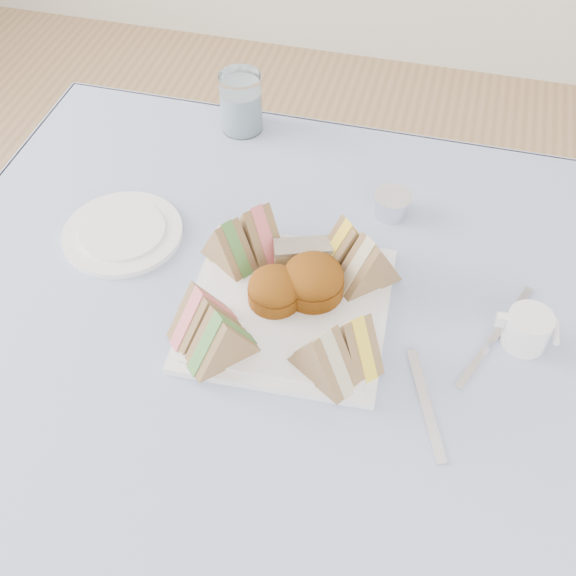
% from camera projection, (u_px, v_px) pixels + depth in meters
% --- Properties ---
extents(floor, '(4.00, 4.00, 0.00)m').
position_uv_depth(floor, '(263.00, 544.00, 1.56)').
color(floor, '#9E7751').
rests_on(floor, ground).
extents(table, '(0.90, 0.90, 0.74)m').
position_uv_depth(table, '(257.00, 463.00, 1.29)').
color(table, brown).
rests_on(table, floor).
extents(tablecloth, '(1.02, 1.02, 0.01)m').
position_uv_depth(tablecloth, '(249.00, 335.00, 1.01)').
color(tablecloth, '#A4B5D8').
rests_on(tablecloth, table).
extents(serving_plate, '(0.30, 0.30, 0.01)m').
position_uv_depth(serving_plate, '(288.00, 308.00, 1.03)').
color(serving_plate, white).
rests_on(serving_plate, tablecloth).
extents(sandwich_fl_a, '(0.10, 0.10, 0.09)m').
position_uv_depth(sandwich_fl_a, '(202.00, 311.00, 0.96)').
color(sandwich_fl_a, '#9B7D51').
rests_on(sandwich_fl_a, serving_plate).
extents(sandwich_fl_b, '(0.10, 0.10, 0.09)m').
position_uv_depth(sandwich_fl_b, '(221.00, 336.00, 0.93)').
color(sandwich_fl_b, '#9B7D51').
rests_on(sandwich_fl_b, serving_plate).
extents(sandwich_fr_a, '(0.09, 0.09, 0.08)m').
position_uv_depth(sandwich_fr_a, '(355.00, 337.00, 0.93)').
color(sandwich_fr_a, '#9B7D51').
rests_on(sandwich_fr_a, serving_plate).
extents(sandwich_fr_b, '(0.11, 0.09, 0.09)m').
position_uv_depth(sandwich_fr_b, '(324.00, 353.00, 0.91)').
color(sandwich_fr_b, '#9B7D51').
rests_on(sandwich_fr_b, serving_plate).
extents(sandwich_bl_a, '(0.10, 0.09, 0.08)m').
position_uv_depth(sandwich_bl_a, '(228.00, 242.00, 1.05)').
color(sandwich_bl_a, '#9B7D51').
rests_on(sandwich_bl_a, serving_plate).
extents(sandwich_bl_b, '(0.10, 0.10, 0.09)m').
position_uv_depth(sandwich_bl_b, '(257.00, 228.00, 1.07)').
color(sandwich_bl_b, '#9B7D51').
rests_on(sandwich_bl_b, serving_plate).
extents(sandwich_br_a, '(0.10, 0.10, 0.09)m').
position_uv_depth(sandwich_br_a, '(369.00, 261.00, 1.02)').
color(sandwich_br_a, '#9B7D51').
rests_on(sandwich_br_a, serving_plate).
extents(sandwich_br_b, '(0.10, 0.09, 0.08)m').
position_uv_depth(sandwich_br_b, '(347.00, 242.00, 1.05)').
color(sandwich_br_b, '#9B7D51').
rests_on(sandwich_br_b, serving_plate).
extents(scone_left, '(0.08, 0.08, 0.05)m').
position_uv_depth(scone_left, '(275.00, 289.00, 1.01)').
color(scone_left, '#823D0D').
rests_on(scone_left, serving_plate).
extents(scone_right, '(0.11, 0.11, 0.06)m').
position_uv_depth(scone_right, '(313.00, 280.00, 1.01)').
color(scone_right, '#823D0D').
rests_on(scone_right, serving_plate).
extents(pastry_slice, '(0.09, 0.06, 0.04)m').
position_uv_depth(pastry_slice, '(303.00, 254.00, 1.06)').
color(pastry_slice, beige).
rests_on(pastry_slice, serving_plate).
extents(side_plate, '(0.24, 0.24, 0.01)m').
position_uv_depth(side_plate, '(123.00, 233.00, 1.13)').
color(side_plate, white).
rests_on(side_plate, tablecloth).
extents(water_glass, '(0.10, 0.10, 0.11)m').
position_uv_depth(water_glass, '(241.00, 103.00, 1.28)').
color(water_glass, white).
rests_on(water_glass, tablecloth).
extents(tea_strainer, '(0.08, 0.08, 0.03)m').
position_uv_depth(tea_strainer, '(392.00, 206.00, 1.15)').
color(tea_strainer, silver).
rests_on(tea_strainer, tablecloth).
extents(knife, '(0.07, 0.17, 0.00)m').
position_uv_depth(knife, '(426.00, 404.00, 0.93)').
color(knife, silver).
rests_on(knife, tablecloth).
extents(fork, '(0.08, 0.17, 0.00)m').
position_uv_depth(fork, '(490.00, 344.00, 0.99)').
color(fork, silver).
rests_on(fork, tablecloth).
extents(creamer_jug, '(0.06, 0.06, 0.05)m').
position_uv_depth(creamer_jug, '(527.00, 330.00, 0.97)').
color(creamer_jug, white).
rests_on(creamer_jug, tablecloth).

